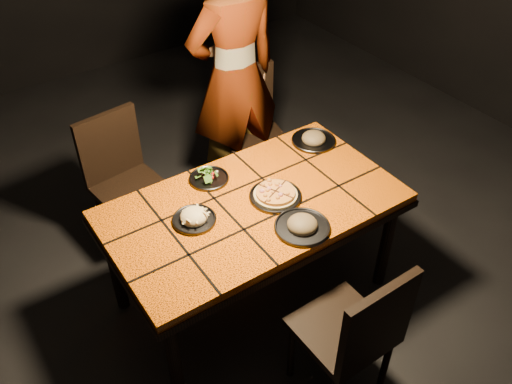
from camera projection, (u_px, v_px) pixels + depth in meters
room_shell at (253, 78)px, 2.47m from camera, size 6.04×7.04×3.08m
dining_table at (253, 213)px, 3.00m from camera, size 1.62×0.92×0.75m
chair_near at (357, 332)px, 2.55m from camera, size 0.43×0.43×0.94m
chair_far_left at (122, 174)px, 3.50m from camera, size 0.47×0.47×0.93m
chair_far_right at (250, 124)px, 3.93m from camera, size 0.51×0.51×0.96m
diner at (234, 77)px, 3.65m from camera, size 0.69×0.46×1.89m
plate_pizza at (275, 195)px, 2.97m from camera, size 0.32×0.32×0.04m
plate_pasta at (194, 218)px, 2.82m from camera, size 0.23×0.23×0.08m
plate_salad at (209, 176)px, 3.09m from camera, size 0.23×0.23×0.07m
plate_mushroom_a at (302, 225)px, 2.77m from camera, size 0.29×0.29×0.10m
plate_mushroom_b at (314, 139)px, 3.38m from camera, size 0.28×0.28×0.09m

